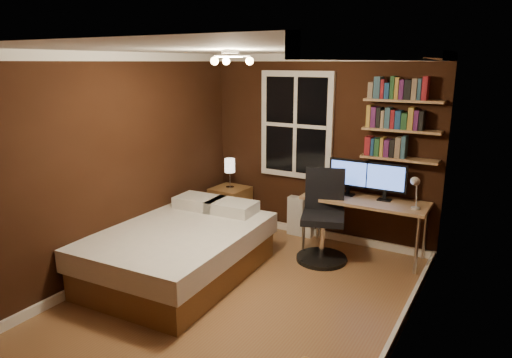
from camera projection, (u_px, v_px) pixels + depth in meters
The scene contains 23 objects.
floor at pixel (239, 300), 4.72m from camera, with size 4.20×4.20×0.00m, color brown.
wall_back at pixel (320, 149), 6.17m from camera, with size 3.20×0.04×2.50m, color black.
wall_left at pixel (119, 165), 5.19m from camera, with size 0.04×4.20×2.50m, color black.
wall_right at pixel (407, 210), 3.63m from camera, with size 0.04×4.20×2.50m, color black.
ceiling at pixel (236, 50), 4.10m from camera, with size 3.20×4.20×0.02m, color white.
window at pixel (296, 125), 6.24m from camera, with size 1.06×0.06×1.46m, color white.
door at pixel (336, 330), 2.40m from camera, with size 0.03×0.82×2.05m, color black, non-canonical shape.
ceiling_fixture at pixel (230, 61), 4.04m from camera, with size 0.44×0.44×0.18m, color beige, non-canonical shape.
bookshelf_lower at pixel (399, 159), 5.55m from camera, with size 0.92×0.22×0.03m, color tan.
books_row_lower at pixel (400, 148), 5.51m from camera, with size 0.48×0.16×0.23m, color maroon, non-canonical shape.
bookshelf_middle at pixel (402, 130), 5.46m from camera, with size 0.92×0.22×0.03m, color tan.
books_row_middle at pixel (402, 119), 5.43m from camera, with size 0.66×0.16×0.23m, color navy, non-canonical shape.
bookshelf_upper at pixel (404, 101), 5.37m from camera, with size 0.92×0.22×0.03m, color tan.
books_row_upper at pixel (405, 89), 5.34m from camera, with size 0.66×0.16×0.23m, color #24542C, non-canonical shape.
bed at pixel (181, 250), 5.21m from camera, with size 1.61×2.16×0.71m.
nightstand at pixel (230, 207), 6.75m from camera, with size 0.48×0.48×0.61m, color brown.
bedside_lamp at pixel (230, 173), 6.62m from camera, with size 0.15×0.15×0.43m, color beige, non-canonical shape.
radiator at pixel (301, 217), 6.43m from camera, with size 0.37×0.13×0.55m, color silver.
desk at pixel (364, 204), 5.70m from camera, with size 1.54×0.58×0.73m.
monitor_left at pixel (349, 177), 5.81m from camera, with size 0.51×0.12×0.47m, color black, non-canonical shape.
monitor_right at pixel (386, 182), 5.58m from camera, with size 0.51×0.12×0.47m, color black, non-canonical shape.
desk_lamp at pixel (415, 193), 5.18m from camera, with size 0.14×0.32×0.44m, color silver, non-canonical shape.
office_chair at pixel (323, 225), 5.61m from camera, with size 0.64×0.64×1.13m.
Camera 1 is at (2.29, -3.60, 2.39)m, focal length 32.00 mm.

